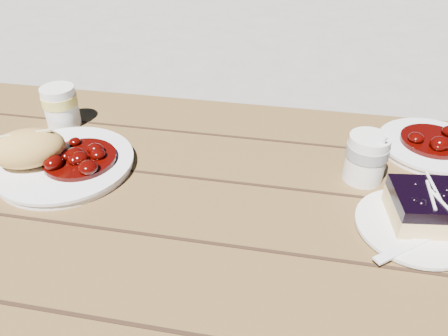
% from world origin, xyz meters
% --- Properties ---
extents(picnic_table, '(2.00, 1.55, 0.75)m').
position_xyz_m(picnic_table, '(0.00, -0.00, 0.59)').
color(picnic_table, brown).
rests_on(picnic_table, ground).
extents(main_plate, '(0.25, 0.25, 0.02)m').
position_xyz_m(main_plate, '(-0.13, 0.07, 0.76)').
color(main_plate, white).
rests_on(main_plate, picnic_table).
extents(goulash_stew, '(0.14, 0.14, 0.04)m').
position_xyz_m(goulash_stew, '(-0.10, 0.07, 0.79)').
color(goulash_stew, '#3B0402').
rests_on(goulash_stew, main_plate).
extents(bread_roll, '(0.16, 0.14, 0.07)m').
position_xyz_m(bread_roll, '(-0.19, 0.05, 0.80)').
color(bread_roll, tan).
rests_on(bread_roll, main_plate).
extents(dessert_plate, '(0.18, 0.18, 0.01)m').
position_xyz_m(dessert_plate, '(0.50, 0.01, 0.76)').
color(dessert_plate, white).
rests_on(dessert_plate, picnic_table).
extents(blueberry_cake, '(0.11, 0.11, 0.06)m').
position_xyz_m(blueberry_cake, '(0.51, 0.03, 0.79)').
color(blueberry_cake, '#F8D387').
rests_on(blueberry_cake, dessert_plate).
extents(fork_dessert, '(0.14, 0.12, 0.00)m').
position_xyz_m(fork_dessert, '(0.48, -0.04, 0.76)').
color(fork_dessert, white).
rests_on(fork_dessert, dessert_plate).
extents(coffee_cup, '(0.07, 0.07, 0.09)m').
position_xyz_m(coffee_cup, '(0.42, 0.14, 0.79)').
color(coffee_cup, white).
rests_on(coffee_cup, picnic_table).
extents(second_plate, '(0.20, 0.20, 0.02)m').
position_xyz_m(second_plate, '(0.57, 0.27, 0.76)').
color(second_plate, white).
rests_on(second_plate, picnic_table).
extents(second_stew, '(0.13, 0.13, 0.04)m').
position_xyz_m(second_stew, '(0.57, 0.27, 0.79)').
color(second_stew, '#3B0402').
rests_on(second_stew, second_plate).
extents(second_cup, '(0.07, 0.07, 0.09)m').
position_xyz_m(second_cup, '(-0.21, 0.22, 0.79)').
color(second_cup, white).
rests_on(second_cup, picnic_table).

